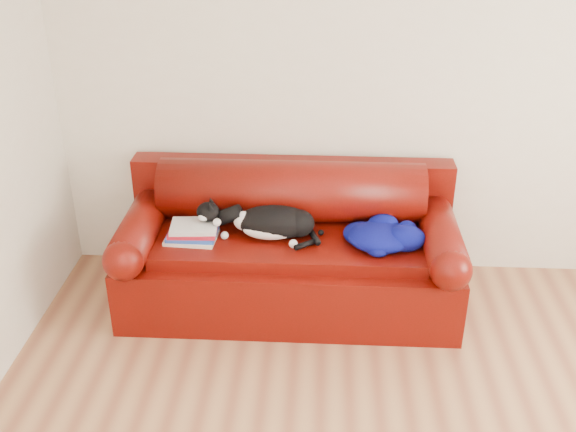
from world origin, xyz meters
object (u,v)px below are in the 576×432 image
book_stack (193,232)px  cat (274,223)px  sofa_base (289,270)px  blanket (383,235)px

book_stack → cat: bearing=6.4°
sofa_base → book_stack: size_ratio=6.54×
sofa_base → book_stack: book_stack is taller
blanket → cat: bearing=174.8°
sofa_base → book_stack: 0.67m
cat → blanket: (0.67, -0.06, -0.03)m
book_stack → blanket: 1.16m
book_stack → cat: size_ratio=0.48×
sofa_base → book_stack: bearing=-171.4°
book_stack → blanket: blanket is taller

